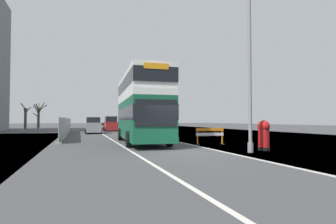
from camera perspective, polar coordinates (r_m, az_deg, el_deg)
name	(u,v)px	position (r m, az deg, el deg)	size (l,w,h in m)	color
ground	(192,153)	(13.64, 5.22, -8.91)	(140.00, 280.00, 0.10)	#424244
double_decker_bus	(141,107)	(19.33, -5.81, 1.15)	(3.24, 10.33, 4.95)	#145638
lamppost_foreground	(250,68)	(14.33, 17.26, 9.16)	(0.29, 0.70, 9.17)	gray
red_pillar_postbox	(264,134)	(15.33, 19.99, -4.46)	(0.66, 0.66, 1.64)	black
roadworks_barrier	(210,134)	(17.89, 9.04, -4.73)	(1.93, 0.66, 1.12)	orange
construction_site_fence	(67,127)	(31.51, -21.05, -3.00)	(0.44, 24.00, 1.90)	#A8AAAD
car_oncoming_near	(93,126)	(34.27, -15.91, -2.88)	(1.93, 4.28, 2.01)	gray
car_receding_mid	(111,124)	(40.93, -12.29, -2.61)	(1.99, 3.99, 2.21)	maroon
bare_tree_far_verge_near	(25,117)	(55.12, -28.46, -0.94)	(1.83, 2.78, 4.82)	#4C3D2D
bare_tree_far_verge_mid	(38,116)	(56.86, -26.22, -0.72)	(2.45, 2.13, 4.87)	#4C3D2D
bare_tree_far_verge_far	(39,116)	(62.72, -26.14, -0.78)	(2.27, 2.96, 5.49)	#4C3D2D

